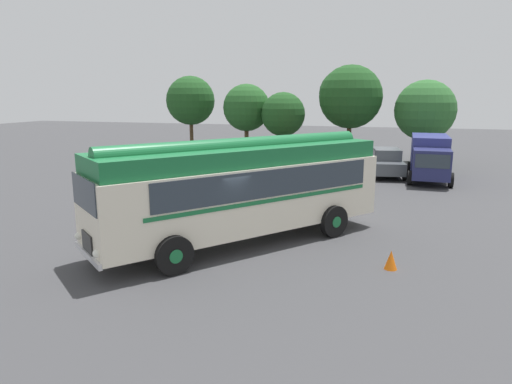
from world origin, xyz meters
The scene contains 13 objects.
ground_plane centered at (0.00, 0.00, 0.00)m, with size 120.00×120.00×0.00m, color #3D3D3F.
vintage_bus centered at (0.57, 0.73, 1.89)m, with size 8.18×9.42×3.49m.
car_near_left centered at (-3.47, 14.57, 0.85)m, with size 2.16×4.30×1.66m.
car_mid_left centered at (-0.80, 14.69, 0.85)m, with size 2.42×4.41×1.66m.
car_mid_right centered at (2.10, 14.75, 0.85)m, with size 2.31×4.36×1.66m.
car_far_right centered at (4.87, 15.35, 0.85)m, with size 2.42×4.41×1.66m.
box_van centered at (7.26, 14.84, 1.36)m, with size 2.40×5.80×2.50m.
tree_far_left centered at (-10.89, 21.59, 4.36)m, with size 3.95×3.95×6.37m.
tree_left_of_centre centered at (-5.94, 20.84, 3.81)m, with size 3.61×3.61×5.68m.
tree_centre centered at (-2.81, 20.19, 3.37)m, with size 3.24×3.24×5.06m.
tree_right_of_centre centered at (1.81, 21.59, 4.77)m, with size 4.66×4.61×7.01m.
tree_far_right centered at (7.20, 21.37, 3.85)m, with size 4.21×4.21×5.89m.
traffic_cone centered at (5.34, -0.40, 0.28)m, with size 0.36×0.36×0.55m, color orange.
Camera 1 is at (5.21, -13.13, 4.81)m, focal length 32.00 mm.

